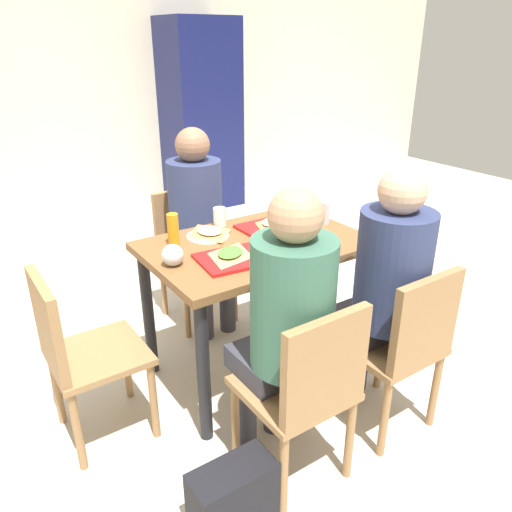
# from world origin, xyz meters

# --- Properties ---
(ground_plane) EXTENTS (10.00, 10.00, 0.02)m
(ground_plane) POSITION_xyz_m (0.00, 0.00, -0.01)
(ground_plane) COLOR beige
(back_wall) EXTENTS (10.00, 0.10, 2.80)m
(back_wall) POSITION_xyz_m (0.00, 3.20, 1.40)
(back_wall) COLOR beige
(back_wall) RESTS_ON ground_plane
(main_table) EXTENTS (1.09, 0.73, 0.76)m
(main_table) POSITION_xyz_m (0.00, 0.00, 0.65)
(main_table) COLOR brown
(main_table) RESTS_ON ground_plane
(chair_near_left) EXTENTS (0.40, 0.40, 0.83)m
(chair_near_left) POSITION_xyz_m (-0.27, -0.75, 0.49)
(chair_near_left) COLOR #9E7247
(chair_near_left) RESTS_ON ground_plane
(chair_near_right) EXTENTS (0.40, 0.40, 0.83)m
(chair_near_right) POSITION_xyz_m (0.27, -0.75, 0.49)
(chair_near_right) COLOR #9E7247
(chair_near_right) RESTS_ON ground_plane
(chair_far_side) EXTENTS (0.40, 0.40, 0.83)m
(chair_far_side) POSITION_xyz_m (0.00, 0.75, 0.49)
(chair_far_side) COLOR #9E7247
(chair_far_side) RESTS_ON ground_plane
(chair_left_end) EXTENTS (0.40, 0.40, 0.83)m
(chair_left_end) POSITION_xyz_m (-0.93, 0.00, 0.49)
(chair_left_end) COLOR #9E7247
(chair_left_end) RESTS_ON ground_plane
(person_in_red) EXTENTS (0.32, 0.42, 1.24)m
(person_in_red) POSITION_xyz_m (-0.27, -0.61, 0.73)
(person_in_red) COLOR #383842
(person_in_red) RESTS_ON ground_plane
(person_in_brown_jacket) EXTENTS (0.32, 0.42, 1.24)m
(person_in_brown_jacket) POSITION_xyz_m (0.27, -0.61, 0.73)
(person_in_brown_jacket) COLOR #383842
(person_in_brown_jacket) RESTS_ON ground_plane
(person_far_side) EXTENTS (0.32, 0.42, 1.24)m
(person_far_side) POSITION_xyz_m (-0.00, 0.61, 0.73)
(person_far_side) COLOR #383842
(person_far_side) RESTS_ON ground_plane
(tray_red_near) EXTENTS (0.39, 0.30, 0.02)m
(tray_red_near) POSITION_xyz_m (-0.19, -0.13, 0.77)
(tray_red_near) COLOR red
(tray_red_near) RESTS_ON main_table
(tray_red_far) EXTENTS (0.36, 0.26, 0.02)m
(tray_red_far) POSITION_xyz_m (0.19, 0.11, 0.77)
(tray_red_far) COLOR red
(tray_red_far) RESTS_ON main_table
(paper_plate_center) EXTENTS (0.22, 0.22, 0.01)m
(paper_plate_center) POSITION_xyz_m (-0.16, 0.20, 0.77)
(paper_plate_center) COLOR white
(paper_plate_center) RESTS_ON main_table
(paper_plate_near_edge) EXTENTS (0.22, 0.22, 0.01)m
(paper_plate_near_edge) POSITION_xyz_m (0.16, -0.20, 0.77)
(paper_plate_near_edge) COLOR white
(paper_plate_near_edge) RESTS_ON main_table
(pizza_slice_a) EXTENTS (0.27, 0.27, 0.02)m
(pizza_slice_a) POSITION_xyz_m (-0.21, -0.10, 0.79)
(pizza_slice_a) COLOR #DBAD60
(pizza_slice_a) RESTS_ON tray_red_near
(pizza_slice_b) EXTENTS (0.24, 0.23, 0.02)m
(pizza_slice_b) POSITION_xyz_m (0.19, 0.13, 0.79)
(pizza_slice_b) COLOR tan
(pizza_slice_b) RESTS_ON tray_red_far
(pizza_slice_c) EXTENTS (0.20, 0.23, 0.02)m
(pizza_slice_c) POSITION_xyz_m (-0.14, 0.22, 0.78)
(pizza_slice_c) COLOR tan
(pizza_slice_c) RESTS_ON paper_plate_center
(pizza_slice_d) EXTENTS (0.23, 0.19, 0.02)m
(pizza_slice_d) POSITION_xyz_m (0.15, -0.17, 0.78)
(pizza_slice_d) COLOR #C68C47
(pizza_slice_d) RESTS_ON paper_plate_near_edge
(plastic_cup_a) EXTENTS (0.07, 0.07, 0.10)m
(plastic_cup_a) POSITION_xyz_m (-0.03, 0.31, 0.81)
(plastic_cup_a) COLOR white
(plastic_cup_a) RESTS_ON main_table
(plastic_cup_b) EXTENTS (0.07, 0.07, 0.10)m
(plastic_cup_b) POSITION_xyz_m (0.03, -0.31, 0.81)
(plastic_cup_b) COLOR white
(plastic_cup_b) RESTS_ON main_table
(soda_can) EXTENTS (0.07, 0.07, 0.12)m
(soda_can) POSITION_xyz_m (0.46, 0.02, 0.83)
(soda_can) COLOR #B7BCC6
(soda_can) RESTS_ON main_table
(condiment_bottle) EXTENTS (0.06, 0.06, 0.16)m
(condiment_bottle) POSITION_xyz_m (-0.35, 0.20, 0.84)
(condiment_bottle) COLOR orange
(condiment_bottle) RESTS_ON main_table
(foil_bundle) EXTENTS (0.10, 0.10, 0.10)m
(foil_bundle) POSITION_xyz_m (-0.46, -0.02, 0.81)
(foil_bundle) COLOR silver
(foil_bundle) RESTS_ON main_table
(handbag) EXTENTS (0.32, 0.16, 0.28)m
(handbag) POSITION_xyz_m (-0.62, -0.77, 0.14)
(handbag) COLOR black
(handbag) RESTS_ON ground_plane
(drink_fridge) EXTENTS (0.70, 0.60, 1.90)m
(drink_fridge) POSITION_xyz_m (1.23, 2.85, 0.95)
(drink_fridge) COLOR #14194C
(drink_fridge) RESTS_ON ground_plane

